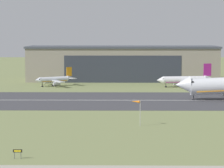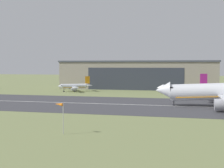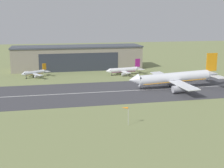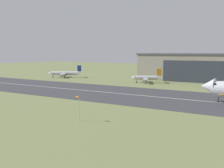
% 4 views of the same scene
% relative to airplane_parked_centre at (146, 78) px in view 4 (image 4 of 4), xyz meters
% --- Properties ---
extents(ground_plane, '(713.47, 713.47, 0.00)m').
position_rel_airplane_parked_centre_xyz_m(ground_plane, '(29.02, -103.05, -2.77)').
color(ground_plane, '#7A8451').
extents(runway_strip, '(473.47, 46.10, 0.06)m').
position_rel_airplane_parked_centre_xyz_m(runway_strip, '(29.02, -45.71, -2.74)').
color(runway_strip, '#3D3D42').
rests_on(runway_strip, ground_plane).
extents(runway_centreline, '(426.12, 0.70, 0.01)m').
position_rel_airplane_parked_centre_xyz_m(runway_centreline, '(29.02, -45.71, -2.71)').
color(runway_centreline, silver).
rests_on(runway_centreline, runway_strip).
extents(hangar_building, '(88.33, 23.15, 16.09)m').
position_rel_airplane_parked_centre_xyz_m(hangar_building, '(28.83, 26.67, 5.29)').
color(hangar_building, gray).
rests_on(hangar_building, ground_plane).
extents(airplane_parked_centre, '(17.47, 17.90, 7.79)m').
position_rel_airplane_parked_centre_xyz_m(airplane_parked_centre, '(0.00, 0.00, 0.00)').
color(airplane_parked_centre, silver).
rests_on(airplane_parked_centre, ground_plane).
extents(airplane_parked_east, '(22.13, 18.74, 8.04)m').
position_rel_airplane_parked_centre_xyz_m(airplane_parked_east, '(-62.25, 1.64, -0.02)').
color(airplane_parked_east, silver).
rests_on(airplane_parked_east, ground_plane).
extents(windsock_pole, '(2.34, 1.37, 6.20)m').
position_rel_airplane_parked_centre_xyz_m(windsock_pole, '(31.11, -93.31, 2.75)').
color(windsock_pole, '#B7B7BC').
rests_on(windsock_pole, ground_plane).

